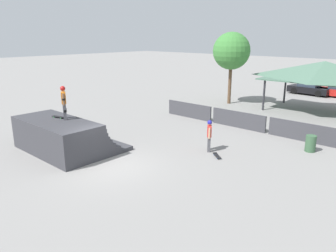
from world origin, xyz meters
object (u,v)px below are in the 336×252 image
Objects in this scene: skateboard_on_deck at (59,117)px; skateboard_on_ground at (217,155)px; bystander_walking at (209,133)px; parked_car_black at (309,89)px; skater_on_deck at (64,100)px; trash_bin at (311,143)px; tree_beside_pavilion at (231,51)px.

skateboard_on_ground is at bearing 20.53° from skateboard_on_deck.
parked_car_black is at bearing -29.68° from bystander_walking.
skater_on_deck is 12.67m from trash_bin.
parked_car_black is at bearing -43.79° from skateboard_on_ground.
bystander_walking is (5.95, 4.92, -0.77)m from skateboard_on_deck.
skateboard_on_ground is at bearing -60.48° from tree_beside_pavilion.
bystander_walking is at bearing -138.79° from trash_bin.
trash_bin is (9.69, -7.78, -4.03)m from tree_beside_pavilion.
skateboard_on_ground is 21.05m from parked_car_black.
skater_on_deck is 8.07m from skateboard_on_ground.
skateboard_on_deck is 0.14× the size of tree_beside_pavilion.
tree_beside_pavilion reaches higher than skateboard_on_ground.
bystander_walking is at bearing 26.35° from skateboard_on_deck.
trash_bin is at bearing 27.02° from skateboard_on_deck.
bystander_walking is 5.21m from trash_bin.
parked_car_black is at bearing 68.41° from skateboard_on_deck.
skateboard_on_deck reaches higher than skateboard_on_ground.
trash_bin is at bearing -84.68° from bystander_walking.
skater_on_deck is at bearing -88.87° from tree_beside_pavilion.
skateboard_on_ground is (0.78, -0.42, -0.90)m from bystander_walking.
skater_on_deck reaches higher than parked_car_black.
trash_bin is (3.12, 3.83, 0.37)m from skateboard_on_ground.
skateboard_on_deck is at bearing -93.52° from parked_car_black.
trash_bin is at bearing 70.92° from skater_on_deck.
bystander_walking reaches higher than trash_bin.
tree_beside_pavilion is (-0.32, 16.02, 1.83)m from skater_on_deck.
parked_car_black is (3.58, 9.21, -3.86)m from tree_beside_pavilion.
tree_beside_pavilion reaches higher than trash_bin.
skater_on_deck reaches higher than trash_bin.
tree_beside_pavilion is 13.07m from trash_bin.
tree_beside_pavilion is at bearing 76.24° from skateboard_on_deck.
skateboard_on_ground is 4.95m from trash_bin.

